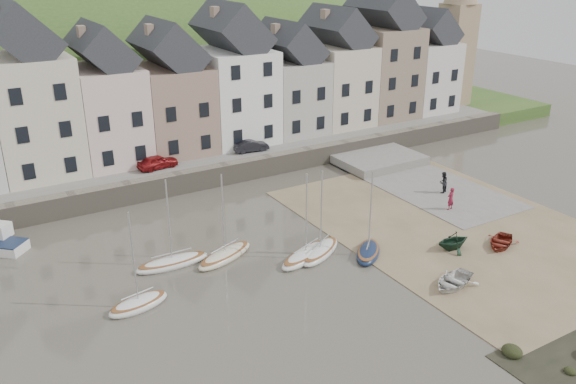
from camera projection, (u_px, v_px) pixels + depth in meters
ground at (334, 263)px, 39.26m from camera, size 160.00×160.00×0.00m
quay_land at (166, 134)px, 64.38m from camera, size 90.00×30.00×1.50m
quay_street at (208, 156)px, 54.94m from camera, size 70.00×7.00×0.10m
seawall at (224, 174)px, 52.41m from camera, size 70.00×1.20×1.80m
beach at (454, 226)px, 44.48m from camera, size 18.00×26.00×0.06m
slipway at (420, 182)px, 52.73m from camera, size 8.00×18.00×0.12m
hillside at (81, 210)px, 91.32m from camera, size 134.40×84.00×84.00m
townhouse_terrace at (207, 85)px, 56.37m from camera, size 61.05×8.00×13.93m
church_spire at (458, 25)px, 70.56m from camera, size 4.00×4.00×18.00m
sailboat_0 at (172, 262)px, 38.82m from camera, size 4.99×1.58×6.32m
sailboat_1 at (138, 304)px, 34.25m from camera, size 3.92×2.18×6.32m
sailboat_2 at (225, 255)px, 39.71m from camera, size 5.04×3.20×6.32m
sailboat_3 at (306, 255)px, 39.77m from camera, size 5.18×3.25×6.32m
sailboat_4 at (320, 251)px, 40.25m from camera, size 4.68×3.58×6.32m
sailboat_5 at (368, 252)px, 40.17m from camera, size 3.73×3.68×6.32m
rowboat_white at (453, 281)px, 36.32m from camera, size 3.83×3.14×0.69m
rowboat_green at (453, 240)px, 40.71m from camera, size 2.72×2.41×1.33m
rowboat_red at (501, 242)px, 41.27m from camera, size 3.71×3.34×0.63m
person_red at (451, 199)px, 46.78m from camera, size 0.73×0.54×1.85m
person_dark at (443, 182)px, 50.03m from camera, size 1.10×0.99×1.85m
car_left at (158, 162)px, 51.44m from camera, size 3.69×1.84×1.21m
car_right at (251, 146)px, 55.83m from camera, size 3.45×1.51×1.10m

